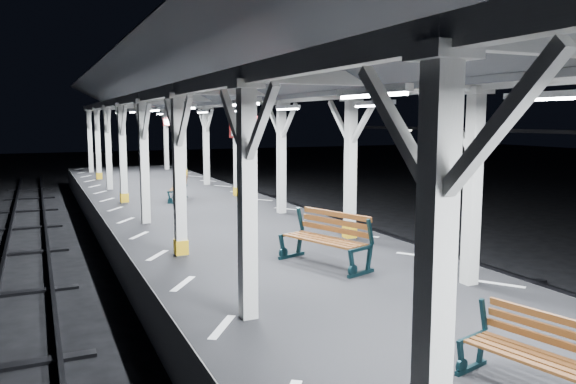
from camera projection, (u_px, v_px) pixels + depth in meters
ground at (311, 319)px, 10.69m from camera, size 120.00×120.00×0.00m
platform at (311, 294)px, 10.63m from camera, size 6.00×50.00×1.00m
hazard_stripes_left at (183, 284)px, 9.57m from camera, size 1.00×48.00×0.01m
hazard_stripes_right at (418, 255)px, 11.56m from camera, size 1.00×48.00×0.01m
track_left at (21, 362)px, 8.65m from camera, size 2.20×60.00×0.16m
track_right at (508, 284)px, 12.72m from camera, size 2.20×60.00×0.16m
canopy at (313, 76)px, 10.09m from camera, size 5.40×49.00×4.65m
bench_near at (539, 352)px, 5.72m from camera, size 0.89×1.58×0.81m
bench_mid at (328, 237)px, 10.76m from camera, size 1.26×2.00×1.02m
bench_far at (180, 188)px, 19.33m from camera, size 1.01×1.61×0.82m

